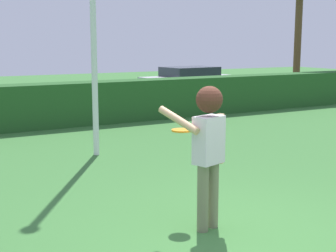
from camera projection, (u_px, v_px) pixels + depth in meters
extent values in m
plane|color=#3A7234|center=(240.00, 237.00, 5.82)|extent=(60.00, 60.00, 0.00)
cylinder|color=#767657|center=(203.00, 198.00, 5.93)|extent=(0.14, 0.14, 0.84)
cylinder|color=#767657|center=(213.00, 195.00, 6.07)|extent=(0.14, 0.14, 0.84)
cube|color=silver|center=(209.00, 140.00, 5.88)|extent=(0.43, 0.33, 0.58)
cylinder|color=tan|center=(179.00, 120.00, 5.86)|extent=(0.27, 0.61, 0.30)
cylinder|color=tan|center=(220.00, 139.00, 6.05)|extent=(0.09, 0.09, 0.62)
sphere|color=tan|center=(209.00, 102.00, 5.80)|extent=(0.22, 0.22, 0.22)
sphere|color=#4E291D|center=(209.00, 100.00, 5.80)|extent=(0.32, 0.32, 0.32)
cylinder|color=orange|center=(182.00, 130.00, 6.33)|extent=(0.27, 0.27, 0.02)
cube|color=#245422|center=(42.00, 106.00, 13.17)|extent=(29.62, 0.90, 1.19)
cube|color=#B7B7BC|center=(190.00, 83.00, 20.93)|extent=(4.33, 2.06, 0.55)
cube|color=#2D333D|center=(190.00, 72.00, 20.85)|extent=(2.33, 1.75, 0.40)
cylinder|color=black|center=(204.00, 86.00, 22.49)|extent=(0.61, 0.15, 0.60)
cylinder|color=black|center=(229.00, 89.00, 21.11)|extent=(0.61, 0.15, 0.60)
cylinder|color=black|center=(150.00, 89.00, 20.85)|extent=(0.61, 0.15, 0.60)
cylinder|color=black|center=(173.00, 93.00, 19.47)|extent=(0.61, 0.15, 0.60)
cylinder|color=brown|center=(298.00, 35.00, 22.68)|extent=(0.33, 0.33, 5.21)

